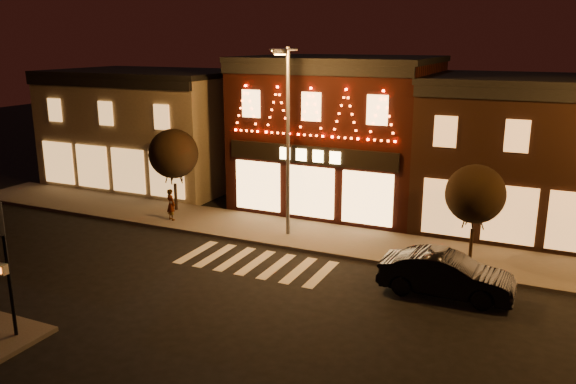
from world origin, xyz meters
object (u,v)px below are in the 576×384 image
Objects in this scene: traffic_signal_near at (0,244)px; pedestrian at (171,204)px; dark_sedan at (446,275)px; streetlamp_mid at (287,129)px.

traffic_signal_near reaches higher than pedestrian.
streetlamp_mid is at bearing 67.80° from dark_sedan.
traffic_signal_near is 0.90× the size of dark_sedan.
traffic_signal_near is 13.16m from streetlamp_mid.
traffic_signal_near is 2.67× the size of pedestrian.
dark_sedan is at bearing 36.27° from traffic_signal_near.
dark_sedan is 2.96× the size of pedestrian.
pedestrian is at bearing 78.29° from dark_sedan.
streetlamp_mid reaches higher than traffic_signal_near.
traffic_signal_near is at bearing -92.37° from streetlamp_mid.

